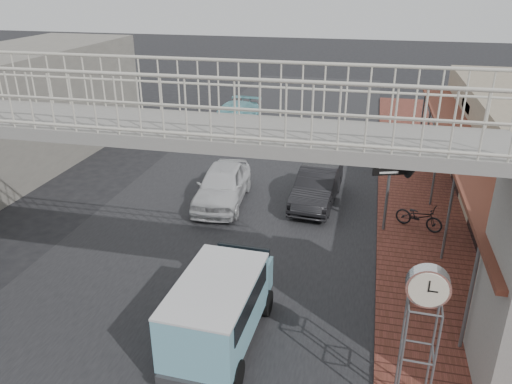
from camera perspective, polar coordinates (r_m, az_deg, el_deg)
The scene contains 14 objects.
ground at distance 15.76m, azimuth -5.00°, elevation -6.75°, with size 120.00×120.00×0.00m, color black.
road_strip at distance 15.76m, azimuth -5.00°, elevation -6.73°, with size 10.00×60.00×0.01m, color black.
sidewalk at distance 17.86m, azimuth 18.49°, elevation -3.96°, with size 3.00×40.00×0.10m, color brown.
footbridge at distance 11.00m, azimuth -11.94°, elevation -2.49°, with size 16.40×2.40×6.34m.
building_far_left at distance 24.99m, azimuth -25.69°, elevation 8.63°, with size 5.00×14.00×5.00m, color gray.
white_hatchback at distance 18.73m, azimuth -3.86°, elevation 0.82°, with size 1.70×4.22×1.44m, color silver.
dark_sedan at distance 18.84m, azimuth 6.97°, elevation 0.64°, with size 1.40×4.02×1.33m, color black.
angkot_curb at distance 25.94m, azimuth 11.64°, elevation 6.53°, with size 1.94×4.22×1.17m, color #76BBCD.
angkot_far at distance 27.83m, azimuth -2.64°, elevation 8.45°, with size 2.07×5.09×1.48m, color #72BCC5.
angkot_van at distance 11.50m, azimuth -4.22°, elevation -12.49°, with size 1.83×3.77×1.82m.
motorcycle_near at distance 17.55m, azimuth 18.14°, elevation -2.68°, with size 0.56×1.61×0.84m, color black.
motorcycle_far at distance 23.86m, azimuth 14.99°, elevation 4.87°, with size 0.51×1.80×1.08m, color black.
street_clock at distance 9.51m, azimuth 18.95°, elevation -10.88°, with size 0.78×0.63×3.17m.
arrow_sign at distance 16.65m, azimuth 17.49°, elevation 3.23°, with size 1.76×1.18×2.92m.
Camera 1 is at (4.42, -12.91, 7.88)m, focal length 35.00 mm.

